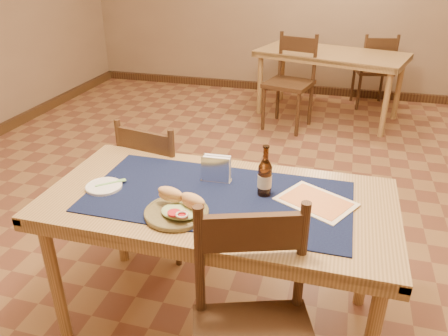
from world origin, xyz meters
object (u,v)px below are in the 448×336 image
(main_table, at_px, (218,212))
(back_table, at_px, (331,59))
(beer_bottle, at_px, (265,177))
(napkin_holder, at_px, (216,169))
(sandwich_plate, at_px, (178,209))
(chair_main_far, at_px, (163,183))
(chair_main_near, at_px, (254,336))

(main_table, distance_m, back_table, 3.41)
(beer_bottle, distance_m, napkin_holder, 0.26)
(sandwich_plate, height_order, beer_bottle, beer_bottle)
(main_table, relative_size, napkin_holder, 10.65)
(chair_main_far, bearing_deg, napkin_holder, -40.00)
(chair_main_near, bearing_deg, back_table, 89.34)
(beer_bottle, bearing_deg, main_table, -160.68)
(main_table, relative_size, back_table, 0.92)
(back_table, xyz_separation_m, beer_bottle, (-0.13, -3.32, 0.18))
(main_table, bearing_deg, sandwich_plate, -120.90)
(chair_main_far, relative_size, sandwich_plate, 3.25)
(sandwich_plate, xyz_separation_m, napkin_holder, (0.07, 0.34, 0.03))
(sandwich_plate, distance_m, napkin_holder, 0.35)
(sandwich_plate, height_order, napkin_holder, napkin_holder)
(sandwich_plate, relative_size, napkin_holder, 1.86)
(main_table, bearing_deg, back_table, 84.38)
(chair_main_far, relative_size, chair_main_near, 0.94)
(chair_main_far, distance_m, beer_bottle, 0.93)
(sandwich_plate, bearing_deg, beer_bottle, 40.05)
(beer_bottle, bearing_deg, chair_main_near, -81.57)
(beer_bottle, height_order, napkin_holder, beer_bottle)
(beer_bottle, relative_size, napkin_holder, 1.62)
(chair_main_near, bearing_deg, sandwich_plate, 140.96)
(main_table, distance_m, napkin_holder, 0.21)
(main_table, relative_size, beer_bottle, 6.56)
(sandwich_plate, bearing_deg, chair_main_far, 118.64)
(chair_main_far, xyz_separation_m, beer_bottle, (0.72, -0.46, 0.37))
(chair_main_far, distance_m, chair_main_near, 1.33)
(main_table, xyz_separation_m, sandwich_plate, (-0.12, -0.20, 0.12))
(main_table, bearing_deg, napkin_holder, 109.68)
(main_table, height_order, sandwich_plate, sandwich_plate)
(back_table, relative_size, chair_main_far, 1.93)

